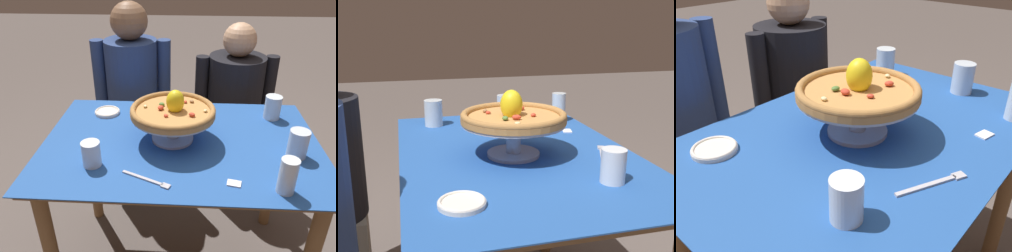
{
  "view_description": "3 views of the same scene",
  "coord_description": "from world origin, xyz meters",
  "views": [
    {
      "loc": [
        0.02,
        -1.25,
        1.52
      ],
      "look_at": [
        -0.06,
        0.06,
        0.8
      ],
      "focal_mm": 35.77,
      "sensor_mm": 36.0,
      "label": 1
    },
    {
      "loc": [
        -1.32,
        0.38,
        1.23
      ],
      "look_at": [
        -0.02,
        0.04,
        0.87
      ],
      "focal_mm": 43.17,
      "sensor_mm": 36.0,
      "label": 2
    },
    {
      "loc": [
        -0.76,
        -0.55,
        1.28
      ],
      "look_at": [
        -0.09,
        0.02,
        0.8
      ],
      "focal_mm": 36.92,
      "sensor_mm": 36.0,
      "label": 3
    }
  ],
  "objects": [
    {
      "name": "diner_right",
      "position": [
        0.32,
        0.71,
        0.54
      ],
      "size": [
        0.5,
        0.36,
        1.13
      ],
      "color": "gray",
      "rests_on": "ground"
    },
    {
      "name": "water_glass_front_left",
      "position": [
        -0.34,
        -0.2,
        0.81
      ],
      "size": [
        0.07,
        0.07,
        0.1
      ],
      "color": "white",
      "rests_on": "dining_table"
    },
    {
      "name": "diner_left",
      "position": [
        -0.32,
        0.67,
        0.59
      ],
      "size": [
        0.47,
        0.34,
        1.24
      ],
      "color": "#1E3833",
      "rests_on": "ground"
    },
    {
      "name": "dining_table",
      "position": [
        0.0,
        0.0,
        0.64
      ],
      "size": [
        1.2,
        0.81,
        0.76
      ],
      "color": "olive",
      "rests_on": "ground"
    },
    {
      "name": "pizza_stand",
      "position": [
        -0.04,
        0.02,
        0.84
      ],
      "size": [
        0.36,
        0.36,
        0.12
      ],
      "color": "#B7B7C1",
      "rests_on": "dining_table"
    },
    {
      "name": "side_plate",
      "position": [
        -0.38,
        0.25,
        0.77
      ],
      "size": [
        0.13,
        0.13,
        0.02
      ],
      "color": "silver",
      "rests_on": "dining_table"
    },
    {
      "name": "pizza",
      "position": [
        -0.04,
        0.02,
        0.9
      ],
      "size": [
        0.36,
        0.36,
        0.11
      ],
      "color": "#BC8447",
      "rests_on": "pizza_stand"
    },
    {
      "name": "dinner_fork",
      "position": [
        -0.11,
        -0.28,
        0.77
      ],
      "size": [
        0.19,
        0.1,
        0.01
      ],
      "color": "#B7B7C1",
      "rests_on": "dining_table"
    },
    {
      "name": "water_glass_back_right",
      "position": [
        0.44,
        0.25,
        0.81
      ],
      "size": [
        0.08,
        0.08,
        0.11
      ],
      "color": "silver",
      "rests_on": "dining_table"
    },
    {
      "name": "water_glass_side_right",
      "position": [
        0.47,
        -0.09,
        0.81
      ],
      "size": [
        0.08,
        0.08,
        0.12
      ],
      "color": "silver",
      "rests_on": "dining_table"
    },
    {
      "name": "sugar_packet",
      "position": [
        0.2,
        -0.28,
        0.76
      ],
      "size": [
        0.06,
        0.05,
        0.0
      ],
      "primitive_type": "cube",
      "rotation": [
        0.0,
        0.0,
        2.92
      ],
      "color": "white",
      "rests_on": "dining_table"
    }
  ]
}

